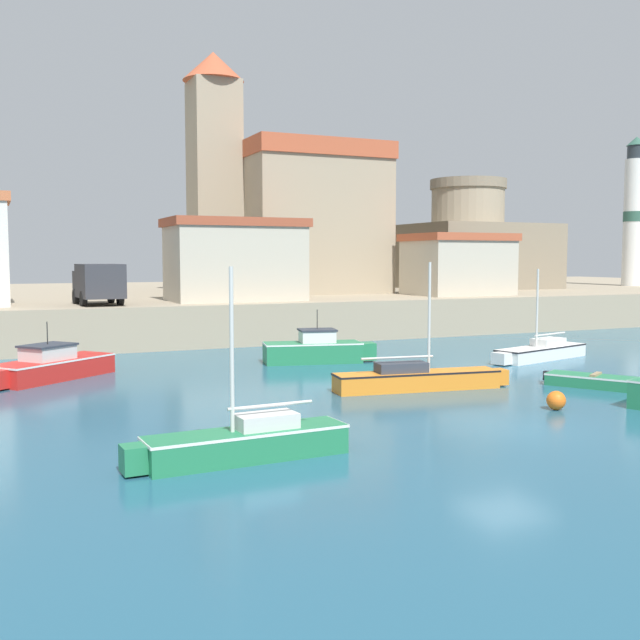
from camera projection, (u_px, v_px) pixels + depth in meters
name	position (u px, v px, depth m)	size (l,w,h in m)	color
ground_plane	(504.00, 428.00, 21.38)	(200.00, 200.00, 0.00)	#235670
quay_seawall	(174.00, 305.00, 59.08)	(120.00, 40.00, 2.33)	gray
sailboat_green_0	(245.00, 442.00, 17.94)	(5.54, 1.48, 4.65)	#237A4C
sailboat_white_1	(540.00, 351.00, 35.77)	(6.29, 2.86, 4.33)	white
motorboat_red_3	(49.00, 366.00, 29.80)	(5.50, 4.84, 2.33)	red
sailboat_orange_4	(418.00, 378.00, 27.54)	(6.84, 2.01, 4.70)	orange
dinghy_green_5	(598.00, 381.00, 27.98)	(2.86, 3.94, 0.54)	#237A4C
motorboat_green_6	(316.00, 350.00, 34.72)	(5.37, 2.59, 2.46)	#237A4C
mooring_buoy	(556.00, 400.00, 23.91)	(0.61, 0.61, 0.61)	orange
church	(282.00, 216.00, 57.03)	(13.77, 15.81, 16.78)	gray
fortress	(467.00, 249.00, 63.64)	(11.49, 11.49, 9.12)	gray
lighthouse	(634.00, 214.00, 67.25)	(1.91, 1.91, 13.32)	silver
harbor_shed_near_wharf	(235.00, 259.00, 44.16)	(8.02, 4.71, 4.82)	#BCB29E
harbor_shed_far_end	(458.00, 264.00, 51.08)	(6.66, 5.20, 4.16)	#BCB29E
truck_on_quay	(98.00, 282.00, 40.16)	(2.37, 4.41, 2.20)	#333338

